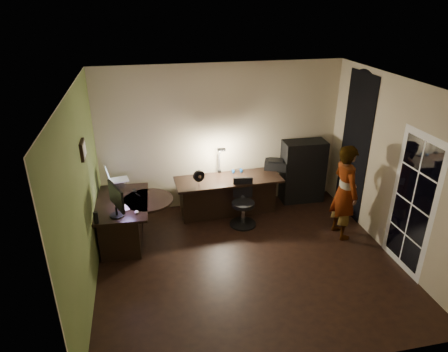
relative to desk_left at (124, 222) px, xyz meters
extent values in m
cube|color=black|center=(1.83, -0.94, -0.38)|extent=(4.50, 4.00, 0.01)
cube|color=silver|center=(1.83, -0.94, 2.33)|extent=(4.50, 4.00, 0.01)
cube|color=tan|center=(1.83, 1.06, 0.97)|extent=(4.50, 0.01, 2.70)
cube|color=tan|center=(1.83, -2.95, 0.97)|extent=(4.50, 0.01, 2.70)
cube|color=tan|center=(-0.42, -0.94, 0.97)|extent=(0.01, 4.00, 2.70)
cube|color=tan|center=(4.08, -0.94, 0.97)|extent=(0.01, 4.00, 2.70)
cube|color=#546630|center=(-0.41, -0.94, 0.97)|extent=(0.00, 4.00, 2.70)
cube|color=black|center=(4.07, 0.21, 0.92)|extent=(0.01, 0.90, 2.60)
cube|color=white|center=(4.07, -1.49, 0.67)|extent=(0.02, 0.92, 2.10)
cube|color=black|center=(-0.39, -0.49, 1.47)|extent=(0.04, 0.30, 0.25)
cube|color=black|center=(0.00, 0.00, 0.00)|extent=(0.86, 1.34, 0.76)
cube|color=black|center=(1.86, 0.58, -0.02)|extent=(1.94, 0.74, 0.72)
cube|color=black|center=(3.41, 0.84, 0.23)|extent=(0.83, 0.43, 1.23)
cube|color=silver|center=(-0.06, 0.61, 0.43)|extent=(0.27, 0.25, 0.10)
cube|color=silver|center=(-0.06, 0.61, 0.60)|extent=(0.41, 0.39, 0.24)
cube|color=black|center=(-0.06, -0.44, 0.56)|extent=(0.30, 0.54, 0.35)
ellipsoid|color=silver|center=(0.22, -0.42, 0.40)|extent=(0.08, 0.10, 0.03)
cube|color=black|center=(0.19, 0.36, 0.39)|extent=(0.08, 0.13, 0.01)
cube|color=black|center=(0.25, 0.18, 0.39)|extent=(0.08, 0.14, 0.01)
cylinder|color=black|center=(-0.34, -0.59, 0.47)|extent=(0.08, 0.08, 0.18)
cube|color=silver|center=(0.03, -0.24, 0.39)|extent=(0.20, 0.24, 0.01)
cube|color=black|center=(1.30, 0.38, 0.48)|extent=(0.23, 0.17, 0.31)
cube|color=#0E4691|center=(2.08, 0.83, 0.37)|extent=(0.20, 0.11, 0.09)
cube|color=black|center=(2.85, 0.86, 0.42)|extent=(0.50, 0.45, 0.18)
cube|color=black|center=(1.76, 0.89, 0.62)|extent=(0.22, 0.30, 0.58)
cube|color=black|center=(2.03, 0.13, 0.04)|extent=(0.55, 0.55, 0.84)
imported|color=#D8A88C|center=(3.57, -0.51, 0.43)|extent=(0.43, 0.61, 1.62)
camera|label=1|loc=(0.43, -5.80, 3.38)|focal=32.00mm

